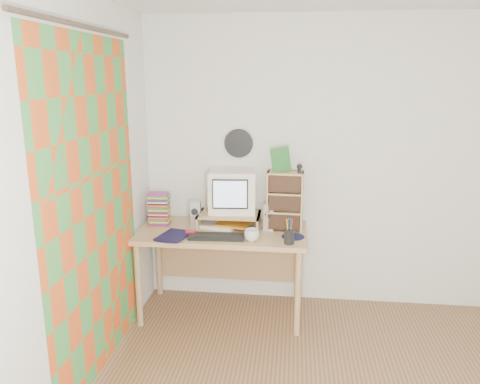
% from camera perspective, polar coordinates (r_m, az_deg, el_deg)
% --- Properties ---
extents(back_wall, '(3.50, 0.00, 3.50)m').
position_cam_1_polar(back_wall, '(4.11, 12.85, 3.15)').
color(back_wall, white).
rests_on(back_wall, floor).
extents(left_wall, '(0.00, 3.50, 3.50)m').
position_cam_1_polar(left_wall, '(2.72, -22.22, -3.00)').
color(left_wall, white).
rests_on(left_wall, floor).
extents(curtain, '(0.00, 2.20, 2.20)m').
position_cam_1_polar(curtain, '(3.14, -17.27, -2.30)').
color(curtain, '#CF521D').
rests_on(curtain, left_wall).
extents(wall_disc, '(0.25, 0.02, 0.25)m').
position_cam_1_polar(wall_disc, '(4.07, -0.17, 5.95)').
color(wall_disc, black).
rests_on(wall_disc, back_wall).
extents(desk, '(1.40, 0.70, 0.75)m').
position_cam_1_polar(desk, '(4.01, -2.09, -6.22)').
color(desk, tan).
rests_on(desk, floor).
extents(monitor_riser, '(0.52, 0.30, 0.12)m').
position_cam_1_polar(monitor_riser, '(3.96, -1.32, -2.96)').
color(monitor_riser, tan).
rests_on(monitor_riser, desk).
extents(crt_monitor, '(0.41, 0.41, 0.36)m').
position_cam_1_polar(crt_monitor, '(3.95, -0.94, 0.08)').
color(crt_monitor, white).
rests_on(crt_monitor, monitor_riser).
extents(speaker_left, '(0.09, 0.09, 0.22)m').
position_cam_1_polar(speaker_left, '(3.98, -5.42, -2.68)').
color(speaker_left, '#ABABB0').
rests_on(speaker_left, desk).
extents(speaker_right, '(0.09, 0.09, 0.22)m').
position_cam_1_polar(speaker_right, '(3.89, 3.51, -3.04)').
color(speaker_right, '#ABABB0').
rests_on(speaker_right, desk).
extents(keyboard, '(0.44, 0.17, 0.03)m').
position_cam_1_polar(keyboard, '(3.71, -2.89, -5.46)').
color(keyboard, black).
rests_on(keyboard, desk).
extents(dvd_stack, '(0.18, 0.13, 0.24)m').
position_cam_1_polar(dvd_stack, '(4.07, -9.82, -2.32)').
color(dvd_stack, brown).
rests_on(dvd_stack, desk).
extents(cd_rack, '(0.30, 0.17, 0.49)m').
position_cam_1_polar(cd_rack, '(3.87, 5.50, -1.12)').
color(cd_rack, tan).
rests_on(cd_rack, desk).
extents(mug, '(0.12, 0.12, 0.09)m').
position_cam_1_polar(mug, '(3.64, 1.44, -5.28)').
color(mug, silver).
rests_on(mug, desk).
extents(diary, '(0.30, 0.25, 0.05)m').
position_cam_1_polar(diary, '(3.81, -9.48, -4.92)').
color(diary, '#100E33').
rests_on(diary, desk).
extents(mousepad, '(0.21, 0.21, 0.00)m').
position_cam_1_polar(mousepad, '(3.77, 6.47, -5.43)').
color(mousepad, '#100F34').
rests_on(mousepad, desk).
extents(pen_cup, '(0.09, 0.09, 0.16)m').
position_cam_1_polar(pen_cup, '(3.59, 6.03, -5.12)').
color(pen_cup, black).
rests_on(pen_cup, desk).
extents(papers, '(0.36, 0.29, 0.04)m').
position_cam_1_polar(papers, '(3.99, -1.93, -3.96)').
color(papers, white).
rests_on(papers, desk).
extents(red_box, '(0.09, 0.07, 0.04)m').
position_cam_1_polar(red_box, '(3.79, -5.97, -5.01)').
color(red_box, red).
rests_on(red_box, desk).
extents(game_box, '(0.16, 0.05, 0.20)m').
position_cam_1_polar(game_box, '(3.81, 4.96, 3.97)').
color(game_box, '#1A5D1D').
rests_on(game_box, cd_rack).
extents(webcam, '(0.05, 0.05, 0.08)m').
position_cam_1_polar(webcam, '(3.77, 7.26, 2.86)').
color(webcam, black).
rests_on(webcam, cd_rack).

